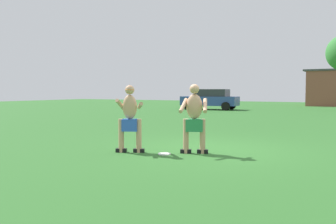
{
  "coord_description": "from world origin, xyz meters",
  "views": [
    {
      "loc": [
        3.38,
        -8.4,
        1.48
      ],
      "look_at": [
        -0.82,
        -0.69,
        0.95
      ],
      "focal_mm": 38.7,
      "sensor_mm": 36.0,
      "label": 1
    }
  ],
  "objects_px": {
    "frisbee": "(164,154)",
    "player_in_green": "(194,117)",
    "car_blue_mid_lot": "(210,99)",
    "player_with_cap": "(130,116)"
  },
  "relations": [
    {
      "from": "player_with_cap",
      "to": "player_in_green",
      "type": "bearing_deg",
      "value": 23.08
    },
    {
      "from": "player_with_cap",
      "to": "frisbee",
      "type": "xyz_separation_m",
      "value": [
        0.86,
        0.13,
        -0.86
      ]
    },
    {
      "from": "frisbee",
      "to": "car_blue_mid_lot",
      "type": "height_order",
      "value": "car_blue_mid_lot"
    },
    {
      "from": "player_in_green",
      "to": "car_blue_mid_lot",
      "type": "relative_size",
      "value": 0.37
    },
    {
      "from": "car_blue_mid_lot",
      "to": "player_in_green",
      "type": "bearing_deg",
      "value": -69.19
    },
    {
      "from": "player_with_cap",
      "to": "car_blue_mid_lot",
      "type": "distance_m",
      "value": 19.9
    },
    {
      "from": "player_in_green",
      "to": "car_blue_mid_lot",
      "type": "xyz_separation_m",
      "value": [
        -7.03,
        18.49,
        -0.03
      ]
    },
    {
      "from": "frisbee",
      "to": "car_blue_mid_lot",
      "type": "relative_size",
      "value": 0.07
    },
    {
      "from": "player_with_cap",
      "to": "player_in_green",
      "type": "height_order",
      "value": "player_in_green"
    },
    {
      "from": "frisbee",
      "to": "player_in_green",
      "type": "bearing_deg",
      "value": 40.77
    }
  ]
}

